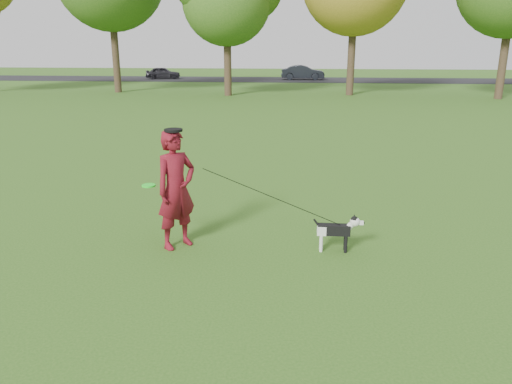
# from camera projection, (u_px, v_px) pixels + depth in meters

# --- Properties ---
(ground) EXTENTS (120.00, 120.00, 0.00)m
(ground) POSITION_uv_depth(u_px,v_px,m) (247.00, 256.00, 8.26)
(ground) COLOR #285116
(ground) RESTS_ON ground
(road) EXTENTS (120.00, 7.00, 0.02)m
(road) POSITION_uv_depth(u_px,v_px,m) (293.00, 80.00, 46.40)
(road) COLOR black
(road) RESTS_ON ground
(man) EXTENTS (0.86, 0.88, 2.04)m
(man) POSITION_uv_depth(u_px,v_px,m) (176.00, 190.00, 8.38)
(man) COLOR #610D16
(man) RESTS_ON ground
(dog) EXTENTS (0.86, 0.17, 0.65)m
(dog) POSITION_uv_depth(u_px,v_px,m) (338.00, 229.00, 8.35)
(dog) COLOR black
(dog) RESTS_ON ground
(car_left) EXTENTS (3.39, 1.83, 1.10)m
(car_left) POSITION_uv_depth(u_px,v_px,m) (163.00, 73.00, 47.29)
(car_left) COLOR black
(car_left) RESTS_ON road
(car_mid) EXTENTS (3.97, 1.39, 1.31)m
(car_mid) POSITION_uv_depth(u_px,v_px,m) (303.00, 72.00, 46.13)
(car_mid) COLOR black
(car_mid) RESTS_ON road
(man_held_items) EXTENTS (3.41, 0.33, 1.61)m
(man_held_items) POSITION_uv_depth(u_px,v_px,m) (272.00, 197.00, 8.24)
(man_held_items) COLOR #20FD25
(man_held_items) RESTS_ON ground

